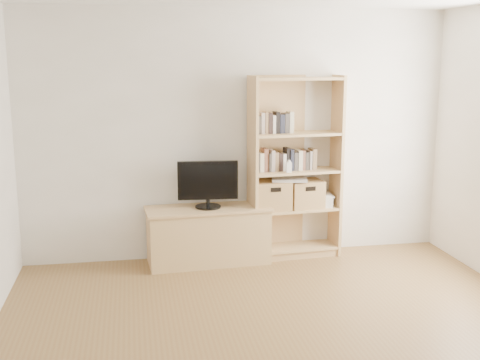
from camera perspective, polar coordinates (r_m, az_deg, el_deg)
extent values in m
cube|color=silver|center=(6.32, -0.19, 4.28)|extent=(4.50, 0.02, 2.60)
cube|color=tan|center=(6.26, -3.02, -5.35)|extent=(1.26, 0.54, 0.56)
cube|color=tan|center=(6.34, 5.24, 1.15)|extent=(0.99, 0.42, 1.92)
cube|color=black|center=(6.12, -3.08, -0.44)|extent=(0.61, 0.09, 0.48)
cube|color=#423E39|center=(6.34, 5.19, 1.88)|extent=(0.75, 0.19, 0.20)
cube|color=#423E39|center=(6.22, 3.40, 5.40)|extent=(0.39, 0.17, 0.20)
cube|color=white|center=(6.20, 4.66, 1.22)|extent=(0.06, 0.04, 0.11)
cube|color=#A28349|center=(6.31, 3.02, -1.44)|extent=(0.38, 0.32, 0.30)
cube|color=#A28349|center=(6.43, 6.19, -1.30)|extent=(0.38, 0.32, 0.29)
cube|color=silver|center=(6.32, 4.70, 0.09)|extent=(0.41, 0.33, 0.03)
cube|color=silver|center=(6.53, 7.93, -1.94)|extent=(0.20, 0.26, 0.11)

